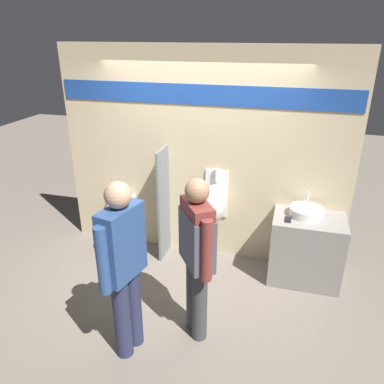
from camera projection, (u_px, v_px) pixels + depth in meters
name	position (u px, v px, depth m)	size (l,w,h in m)	color
ground_plane	(188.00, 273.00, 4.74)	(16.00, 16.00, 0.00)	#70665B
display_wall	(201.00, 156.00, 4.73)	(3.70, 0.07, 2.70)	beige
sink_counter	(306.00, 249.00, 4.49)	(0.83, 0.57, 0.83)	gray
sink_basin	(306.00, 212.00, 4.36)	(0.39, 0.39, 0.24)	white
cell_phone	(288.00, 220.00, 4.28)	(0.07, 0.14, 0.01)	black
divider_near_counter	(164.00, 204.00, 4.87)	(0.03, 0.41, 1.50)	slate
urinal_near_counter	(214.00, 203.00, 4.73)	(0.31, 0.33, 1.24)	silver
toilet	(117.00, 230.00, 5.13)	(0.39, 0.56, 0.89)	white
person_in_vest	(197.00, 250.00, 3.45)	(0.43, 0.50, 1.67)	#3D3D42
person_with_lanyard	(124.00, 264.00, 3.26)	(0.28, 0.59, 1.73)	#282D4C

